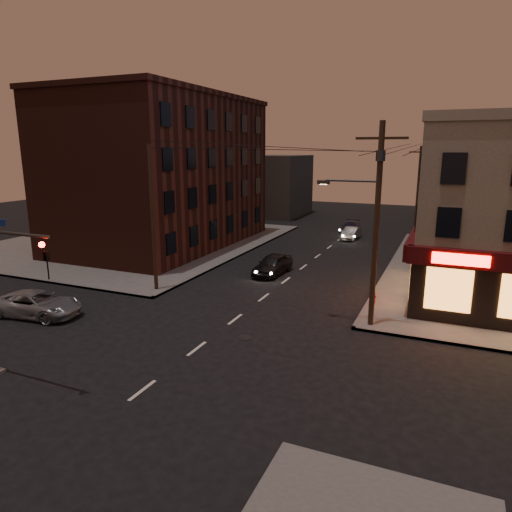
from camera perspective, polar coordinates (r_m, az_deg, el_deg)
The scene contains 14 objects.
ground at distance 21.33m, azimuth -7.42°, elevation -11.43°, with size 120.00×120.00×0.00m, color black.
sidewalk_nw at distance 46.17m, azimuth -14.69°, elevation 1.85°, with size 24.00×28.00×0.15m, color #514F4C.
brick_apartment at distance 43.30m, azimuth -11.48°, elevation 10.07°, with size 12.00×20.00×13.00m, color #401A14.
bg_building_ne_a at distance 54.97m, azimuth 27.47°, elevation 6.18°, with size 10.00×12.00×7.00m, color #3F3D3A.
bg_building_nw at distance 63.14m, azimuth 1.84°, elevation 8.84°, with size 9.00×10.00×8.00m, color #3F3D3A.
bg_building_ne_b at distance 68.85m, azimuth 25.05°, elevation 7.15°, with size 8.00×8.00×6.00m, color #3F3D3A.
utility_pole_main at distance 22.84m, azimuth 14.60°, elevation 5.01°, with size 4.20×0.44×10.00m.
utility_pole_far at distance 48.86m, azimuth 19.57°, elevation 7.56°, with size 0.26×0.26×9.00m, color #382619.
utility_pole_west at distance 28.90m, azimuth -12.77°, elevation 4.54°, with size 0.24×0.24×9.00m, color #382619.
suv_cross at distance 27.50m, azimuth -25.68°, elevation -5.43°, with size 2.25×4.89×1.36m, color gray.
sedan_near at distance 32.93m, azimuth 2.09°, elevation -1.05°, with size 1.73×4.29×1.46m, color black.
sedan_mid at distance 46.75m, azimuth 11.80°, elevation 2.80°, with size 1.28×3.66×1.21m, color slate.
sedan_far at distance 50.01m, azimuth 11.70°, elevation 3.51°, with size 1.75×4.31×1.25m, color black.
fire_hydrant at distance 27.20m, azimuth 14.46°, elevation -4.95°, with size 0.34×0.34×0.76m.
Camera 1 is at (10.09, -16.57, 8.88)m, focal length 32.00 mm.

